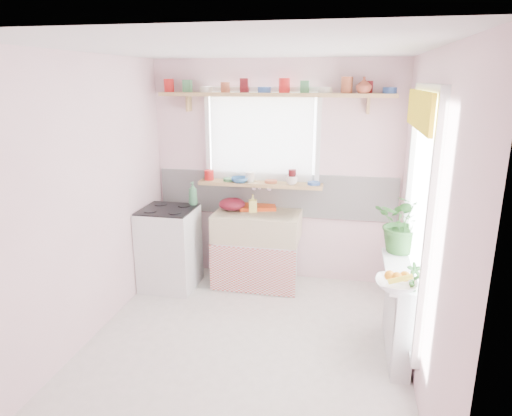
# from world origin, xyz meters

# --- Properties ---
(room) EXTENTS (3.20, 3.20, 3.20)m
(room) POSITION_xyz_m (0.66, 0.86, 1.37)
(room) COLOR white
(room) RESTS_ON ground
(sink_unit) EXTENTS (0.95, 0.65, 1.11)m
(sink_unit) POSITION_xyz_m (-0.15, 1.29, 0.43)
(sink_unit) COLOR white
(sink_unit) RESTS_ON ground
(cooker) EXTENTS (0.58, 0.58, 0.93)m
(cooker) POSITION_xyz_m (-1.10, 1.05, 0.46)
(cooker) COLOR white
(cooker) RESTS_ON ground
(radiator_ledge) EXTENTS (0.22, 0.95, 0.78)m
(radiator_ledge) POSITION_xyz_m (1.30, 0.20, 0.40)
(radiator_ledge) COLOR white
(radiator_ledge) RESTS_ON ground
(windowsill) EXTENTS (1.40, 0.22, 0.04)m
(windowsill) POSITION_xyz_m (-0.15, 1.48, 1.14)
(windowsill) COLOR tan
(windowsill) RESTS_ON room
(pine_shelf) EXTENTS (2.52, 0.24, 0.04)m
(pine_shelf) POSITION_xyz_m (0.00, 1.47, 2.12)
(pine_shelf) COLOR tan
(pine_shelf) RESTS_ON room
(shelf_crockery) EXTENTS (2.47, 0.11, 0.12)m
(shelf_crockery) POSITION_xyz_m (-0.04, 1.47, 2.19)
(shelf_crockery) COLOR red
(shelf_crockery) RESTS_ON pine_shelf
(sill_crockery) EXTENTS (1.35, 0.11, 0.12)m
(sill_crockery) POSITION_xyz_m (-0.20, 1.48, 1.21)
(sill_crockery) COLOR red
(sill_crockery) RESTS_ON windowsill
(dish_tray) EXTENTS (0.46, 0.39, 0.04)m
(dish_tray) POSITION_xyz_m (-0.18, 1.50, 0.87)
(dish_tray) COLOR #DA4213
(dish_tray) RESTS_ON sink_unit
(colander) EXTENTS (0.35, 0.35, 0.14)m
(colander) POSITION_xyz_m (-0.45, 1.37, 0.92)
(colander) COLOR maroon
(colander) RESTS_ON sink_unit
(jade_plant) EXTENTS (0.61, 0.56, 0.55)m
(jade_plant) POSITION_xyz_m (1.33, 0.60, 1.05)
(jade_plant) COLOR #2B5D25
(jade_plant) RESTS_ON radiator_ledge
(fruit_bowl) EXTENTS (0.32, 0.32, 0.08)m
(fruit_bowl) POSITION_xyz_m (1.21, -0.20, 0.81)
(fruit_bowl) COLOR white
(fruit_bowl) RESTS_ON radiator_ledge
(herb_pot) EXTENTS (0.13, 0.10, 0.22)m
(herb_pot) POSITION_xyz_m (1.33, -0.20, 0.88)
(herb_pot) COLOR #286126
(herb_pot) RESTS_ON radiator_ledge
(soap_bottle_sink) EXTENTS (0.11, 0.11, 0.19)m
(soap_bottle_sink) POSITION_xyz_m (-0.21, 1.35, 0.95)
(soap_bottle_sink) COLOR #E4D765
(soap_bottle_sink) RESTS_ON sink_unit
(sill_cup) EXTENTS (0.16, 0.16, 0.10)m
(sill_cup) POSITION_xyz_m (0.21, 1.42, 1.21)
(sill_cup) COLOR silver
(sill_cup) RESTS_ON windowsill
(sill_bowl) EXTENTS (0.23, 0.23, 0.06)m
(sill_bowl) POSITION_xyz_m (-0.37, 1.42, 1.19)
(sill_bowl) COLOR teal
(sill_bowl) RESTS_ON windowsill
(shelf_vase) EXTENTS (0.19, 0.19, 0.16)m
(shelf_vase) POSITION_xyz_m (0.92, 1.41, 2.22)
(shelf_vase) COLOR #9C4530
(shelf_vase) RESTS_ON pine_shelf
(cooker_bottle) EXTENTS (0.12, 0.12, 0.26)m
(cooker_bottle) POSITION_xyz_m (-0.88, 1.27, 1.04)
(cooker_bottle) COLOR #448859
(cooker_bottle) RESTS_ON cooker
(fruit) EXTENTS (0.20, 0.14, 0.10)m
(fruit) POSITION_xyz_m (1.22, -0.19, 0.87)
(fruit) COLOR orange
(fruit) RESTS_ON fruit_bowl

